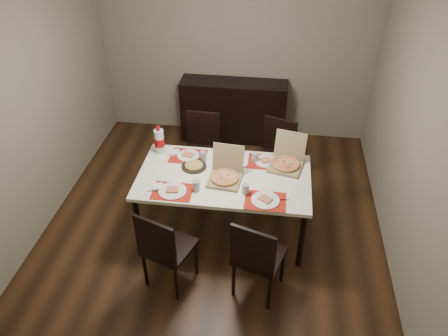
{
  "coord_description": "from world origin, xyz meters",
  "views": [
    {
      "loc": [
        0.61,
        -3.79,
        3.49
      ],
      "look_at": [
        0.13,
        -0.19,
        0.85
      ],
      "focal_mm": 35.0,
      "sensor_mm": 36.0,
      "label": 1
    }
  ],
  "objects_px": {
    "chair_far_right": "(275,153)",
    "soda_bottle": "(159,141)",
    "chair_near_right": "(257,256)",
    "chair_far_left": "(202,146)",
    "dip_bowl": "(243,165)",
    "pizza_box_center": "(225,175)",
    "dining_table": "(224,181)",
    "sideboard": "(234,111)",
    "chair_near_left": "(164,248)"
  },
  "relations": [
    {
      "from": "soda_bottle",
      "to": "chair_far_left",
      "type": "bearing_deg",
      "value": 55.71
    },
    {
      "from": "chair_far_right",
      "to": "soda_bottle",
      "type": "distance_m",
      "value": 1.43
    },
    {
      "from": "sideboard",
      "to": "dip_bowl",
      "type": "height_order",
      "value": "sideboard"
    },
    {
      "from": "dip_bowl",
      "to": "pizza_box_center",
      "type": "bearing_deg",
      "value": -120.18
    },
    {
      "from": "chair_near_right",
      "to": "soda_bottle",
      "type": "bearing_deg",
      "value": 134.57
    },
    {
      "from": "chair_near_right",
      "to": "soda_bottle",
      "type": "xyz_separation_m",
      "value": [
        -1.19,
        1.2,
        0.38
      ]
    },
    {
      "from": "chair_far_left",
      "to": "soda_bottle",
      "type": "xyz_separation_m",
      "value": [
        -0.37,
        -0.54,
        0.38
      ]
    },
    {
      "from": "chair_near_left",
      "to": "chair_far_right",
      "type": "height_order",
      "value": "same"
    },
    {
      "from": "chair_near_right",
      "to": "chair_far_right",
      "type": "distance_m",
      "value": 1.71
    },
    {
      "from": "pizza_box_center",
      "to": "soda_bottle",
      "type": "relative_size",
      "value": 1.17
    },
    {
      "from": "sideboard",
      "to": "chair_far_right",
      "type": "height_order",
      "value": "chair_far_right"
    },
    {
      "from": "chair_far_left",
      "to": "sideboard",
      "type": "bearing_deg",
      "value": 75.66
    },
    {
      "from": "dining_table",
      "to": "soda_bottle",
      "type": "distance_m",
      "value": 0.87
    },
    {
      "from": "chair_near_left",
      "to": "pizza_box_center",
      "type": "bearing_deg",
      "value": 60.0
    },
    {
      "from": "chair_far_left",
      "to": "pizza_box_center",
      "type": "xyz_separation_m",
      "value": [
        0.42,
        -0.95,
        0.29
      ]
    },
    {
      "from": "pizza_box_center",
      "to": "chair_far_left",
      "type": "bearing_deg",
      "value": 114.0
    },
    {
      "from": "chair_near_right",
      "to": "chair_far_right",
      "type": "xyz_separation_m",
      "value": [
        0.1,
        1.7,
        0.0
      ]
    },
    {
      "from": "soda_bottle",
      "to": "dining_table",
      "type": "bearing_deg",
      "value": -24.33
    },
    {
      "from": "sideboard",
      "to": "chair_far_left",
      "type": "relative_size",
      "value": 1.61
    },
    {
      "from": "chair_far_right",
      "to": "pizza_box_center",
      "type": "relative_size",
      "value": 2.37
    },
    {
      "from": "sideboard",
      "to": "chair_far_right",
      "type": "distance_m",
      "value": 1.29
    },
    {
      "from": "chair_near_left",
      "to": "dip_bowl",
      "type": "distance_m",
      "value": 1.26
    },
    {
      "from": "chair_near_left",
      "to": "chair_far_right",
      "type": "distance_m",
      "value": 1.96
    },
    {
      "from": "chair_far_right",
      "to": "soda_bottle",
      "type": "xyz_separation_m",
      "value": [
        -1.29,
        -0.5,
        0.38
      ]
    },
    {
      "from": "chair_far_left",
      "to": "dip_bowl",
      "type": "xyz_separation_m",
      "value": [
        0.57,
        -0.68,
        0.25
      ]
    },
    {
      "from": "chair_near_left",
      "to": "chair_near_right",
      "type": "height_order",
      "value": "same"
    },
    {
      "from": "chair_far_left",
      "to": "chair_near_right",
      "type": "bearing_deg",
      "value": -64.96
    },
    {
      "from": "chair_near_left",
      "to": "chair_far_right",
      "type": "relative_size",
      "value": 1.0
    },
    {
      "from": "sideboard",
      "to": "dining_table",
      "type": "relative_size",
      "value": 0.83
    },
    {
      "from": "sideboard",
      "to": "pizza_box_center",
      "type": "xyz_separation_m",
      "value": [
        0.15,
        -2.02,
        0.35
      ]
    },
    {
      "from": "sideboard",
      "to": "dip_bowl",
      "type": "relative_size",
      "value": 14.82
    },
    {
      "from": "chair_far_left",
      "to": "dip_bowl",
      "type": "height_order",
      "value": "chair_far_left"
    },
    {
      "from": "dining_table",
      "to": "chair_far_right",
      "type": "bearing_deg",
      "value": 58.65
    },
    {
      "from": "dining_table",
      "to": "pizza_box_center",
      "type": "relative_size",
      "value": 4.59
    },
    {
      "from": "chair_far_left",
      "to": "chair_far_right",
      "type": "xyz_separation_m",
      "value": [
        0.92,
        -0.04,
        0.0
      ]
    },
    {
      "from": "dining_table",
      "to": "dip_bowl",
      "type": "distance_m",
      "value": 0.28
    },
    {
      "from": "dip_bowl",
      "to": "soda_bottle",
      "type": "relative_size",
      "value": 0.3
    },
    {
      "from": "sideboard",
      "to": "pizza_box_center",
      "type": "height_order",
      "value": "pizza_box_center"
    },
    {
      "from": "dining_table",
      "to": "pizza_box_center",
      "type": "distance_m",
      "value": 0.13
    },
    {
      "from": "sideboard",
      "to": "dining_table",
      "type": "distance_m",
      "value": 1.98
    },
    {
      "from": "pizza_box_center",
      "to": "dip_bowl",
      "type": "height_order",
      "value": "pizza_box_center"
    },
    {
      "from": "sideboard",
      "to": "dip_bowl",
      "type": "distance_m",
      "value": 1.81
    },
    {
      "from": "chair_near_left",
      "to": "chair_near_right",
      "type": "xyz_separation_m",
      "value": [
        0.86,
        0.0,
        0.0
      ]
    },
    {
      "from": "chair_near_left",
      "to": "soda_bottle",
      "type": "height_order",
      "value": "soda_bottle"
    },
    {
      "from": "dining_table",
      "to": "chair_near_right",
      "type": "bearing_deg",
      "value": -64.07
    },
    {
      "from": "sideboard",
      "to": "chair_near_left",
      "type": "distance_m",
      "value": 2.85
    },
    {
      "from": "chair_near_right",
      "to": "chair_far_left",
      "type": "relative_size",
      "value": 1.0
    },
    {
      "from": "dining_table",
      "to": "chair_far_right",
      "type": "xyz_separation_m",
      "value": [
        0.52,
        0.85,
        -0.17
      ]
    },
    {
      "from": "chair_far_right",
      "to": "pizza_box_center",
      "type": "height_order",
      "value": "pizza_box_center"
    },
    {
      "from": "soda_bottle",
      "to": "chair_far_right",
      "type": "bearing_deg",
      "value": 21.21
    }
  ]
}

